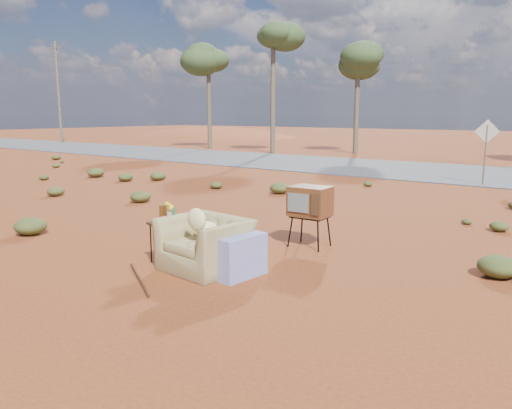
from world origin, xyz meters
The scene contains 13 objects.
ground centered at (0.00, 0.00, 0.00)m, with size 140.00×140.00×0.00m, color brown.
highway centered at (0.00, 15.00, 0.02)m, with size 140.00×7.00×0.04m, color #565659.
dirt_mound centered at (-30.00, 34.00, 0.00)m, with size 26.00×18.00×2.00m, color #974424.
armchair centered at (0.37, -0.34, 0.50)m, with size 1.53×0.94×1.08m.
tv_unit centered at (0.85, 1.79, 0.82)m, with size 0.71×0.59×1.10m.
side_table centered at (-0.49, -0.43, 0.70)m, with size 0.56×0.56×0.95m.
rusty_bar centered at (-0.15, -1.30, 0.02)m, with size 0.04×0.04×1.52m, color #532216.
road_sign centered at (1.50, 12.00, 1.50)m, with size 0.78×0.06×2.19m.
eucalyptus_far_left centered at (-18.00, 20.00, 5.94)m, with size 3.20×3.20×7.10m.
eucalyptus_left centered at (-12.00, 19.00, 6.92)m, with size 3.20×3.20×8.10m.
eucalyptus_near_left centered at (-8.00, 22.00, 5.45)m, with size 3.20×3.20×6.60m.
utility_pole_west centered at (-32.00, 17.50, 4.15)m, with size 1.40×0.20×8.00m.
scrub_patch centered at (-0.82, 4.41, 0.14)m, with size 17.49×8.07×0.33m.
Camera 1 is at (5.33, -5.82, 2.38)m, focal length 35.00 mm.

